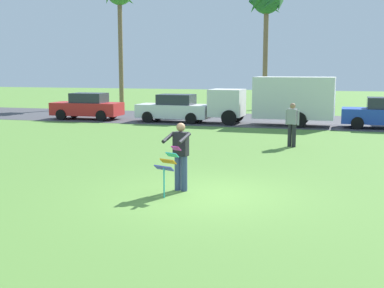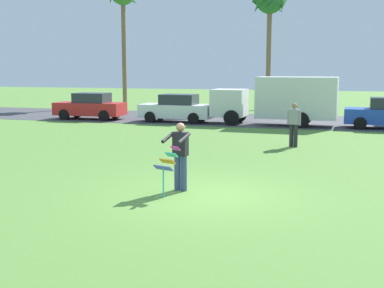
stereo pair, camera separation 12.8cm
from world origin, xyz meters
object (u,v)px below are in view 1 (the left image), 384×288
(parked_car_white, at_px, (174,109))
(person_walker_near, at_px, (292,123))
(person_kite_flyer, at_px, (181,154))
(parked_car_red, at_px, (87,107))
(kite_held, at_px, (168,163))
(parked_truck_white_box, at_px, (279,99))
(palm_tree_right_near, at_px, (266,5))

(parked_car_white, distance_m, person_walker_near, 10.46)
(person_kite_flyer, bearing_deg, parked_car_red, 124.94)
(person_kite_flyer, xyz_separation_m, parked_car_white, (-5.27, 15.50, -0.18))
(kite_held, xyz_separation_m, parked_car_white, (-5.16, 16.14, -0.04))
(parked_truck_white_box, distance_m, person_walker_near, 7.60)
(person_kite_flyer, height_order, parked_truck_white_box, parked_truck_white_box)
(person_kite_flyer, xyz_separation_m, palm_tree_right_near, (-1.60, 26.28, 6.74))
(parked_truck_white_box, bearing_deg, kite_held, -92.80)
(person_kite_flyer, distance_m, palm_tree_right_near, 27.18)
(parked_car_red, distance_m, parked_truck_white_box, 11.52)
(person_kite_flyer, bearing_deg, person_walker_near, 75.60)
(palm_tree_right_near, bearing_deg, parked_car_red, -130.55)
(parked_car_red, height_order, parked_truck_white_box, parked_truck_white_box)
(parked_truck_white_box, height_order, palm_tree_right_near, palm_tree_right_near)
(parked_car_red, relative_size, palm_tree_right_near, 0.46)
(kite_held, height_order, person_walker_near, person_walker_near)
(kite_held, relative_size, parked_truck_white_box, 0.18)
(parked_car_white, relative_size, parked_truck_white_box, 0.63)
(palm_tree_right_near, bearing_deg, person_walker_near, -78.64)
(parked_car_red, xyz_separation_m, palm_tree_right_near, (9.23, 10.78, 6.92))
(person_kite_flyer, relative_size, kite_held, 1.44)
(palm_tree_right_near, bearing_deg, parked_truck_white_box, -78.07)
(person_kite_flyer, distance_m, kite_held, 0.66)
(parked_car_white, bearing_deg, palm_tree_right_near, 71.23)
(person_kite_flyer, relative_size, parked_car_white, 0.41)
(kite_held, bearing_deg, person_kite_flyer, 80.00)
(kite_held, height_order, parked_car_white, parked_car_white)
(person_kite_flyer, xyz_separation_m, parked_truck_white_box, (0.68, 15.50, 0.46))
(parked_car_white, bearing_deg, parked_truck_white_box, 0.01)
(parked_truck_white_box, bearing_deg, person_kite_flyer, -92.50)
(palm_tree_right_near, relative_size, person_walker_near, 5.29)
(parked_truck_white_box, bearing_deg, parked_car_white, -179.99)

